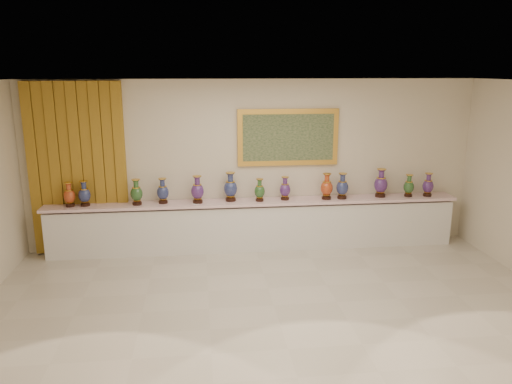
% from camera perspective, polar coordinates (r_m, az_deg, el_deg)
% --- Properties ---
extents(ground, '(8.00, 8.00, 0.00)m').
position_cam_1_polar(ground, '(7.04, 2.04, -12.82)').
color(ground, beige).
rests_on(ground, ground).
extents(room, '(8.00, 8.00, 8.00)m').
position_cam_1_polar(room, '(8.92, -16.07, 3.11)').
color(room, beige).
rests_on(room, ground).
extents(counter, '(7.28, 0.48, 0.90)m').
position_cam_1_polar(counter, '(8.96, -0.10, -3.83)').
color(counter, white).
rests_on(counter, ground).
extents(vase_0, '(0.23, 0.23, 0.42)m').
position_cam_1_polar(vase_0, '(8.96, -20.55, -0.40)').
color(vase_0, black).
rests_on(vase_0, counter).
extents(vase_1, '(0.26, 0.26, 0.43)m').
position_cam_1_polar(vase_1, '(8.91, -19.01, -0.30)').
color(vase_1, black).
rests_on(vase_1, counter).
extents(vase_2, '(0.26, 0.26, 0.45)m').
position_cam_1_polar(vase_2, '(8.74, -13.50, -0.15)').
color(vase_2, black).
rests_on(vase_2, counter).
extents(vase_3, '(0.26, 0.26, 0.44)m').
position_cam_1_polar(vase_3, '(8.75, -10.60, -0.01)').
color(vase_3, black).
rests_on(vase_3, counter).
extents(vase_4, '(0.29, 0.29, 0.48)m').
position_cam_1_polar(vase_4, '(8.67, -6.71, 0.13)').
color(vase_4, black).
rests_on(vase_4, counter).
extents(vase_5, '(0.25, 0.25, 0.51)m').
position_cam_1_polar(vase_5, '(8.76, -2.93, 0.44)').
color(vase_5, black).
rests_on(vase_5, counter).
extents(vase_6, '(0.20, 0.20, 0.40)m').
position_cam_1_polar(vase_6, '(8.74, 0.42, 0.11)').
color(vase_6, black).
rests_on(vase_6, counter).
extents(vase_7, '(0.25, 0.25, 0.42)m').
position_cam_1_polar(vase_7, '(8.85, 3.33, 0.30)').
color(vase_7, black).
rests_on(vase_7, counter).
extents(vase_8, '(0.28, 0.28, 0.47)m').
position_cam_1_polar(vase_8, '(8.96, 8.08, 0.50)').
color(vase_8, black).
rests_on(vase_8, counter).
extents(vase_9, '(0.28, 0.28, 0.47)m').
position_cam_1_polar(vase_9, '(9.03, 9.84, 0.54)').
color(vase_9, black).
rests_on(vase_9, counter).
extents(vase_10, '(0.30, 0.30, 0.52)m').
position_cam_1_polar(vase_10, '(9.31, 14.07, 0.86)').
color(vase_10, black).
rests_on(vase_10, counter).
extents(vase_11, '(0.19, 0.19, 0.41)m').
position_cam_1_polar(vase_11, '(9.48, 17.06, 0.59)').
color(vase_11, black).
rests_on(vase_11, counter).
extents(vase_12, '(0.26, 0.26, 0.43)m').
position_cam_1_polar(vase_12, '(9.61, 19.06, 0.67)').
color(vase_12, black).
rests_on(vase_12, counter).
extents(label_card, '(0.10, 0.06, 0.00)m').
position_cam_1_polar(label_card, '(8.64, -6.83, -1.37)').
color(label_card, white).
rests_on(label_card, counter).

